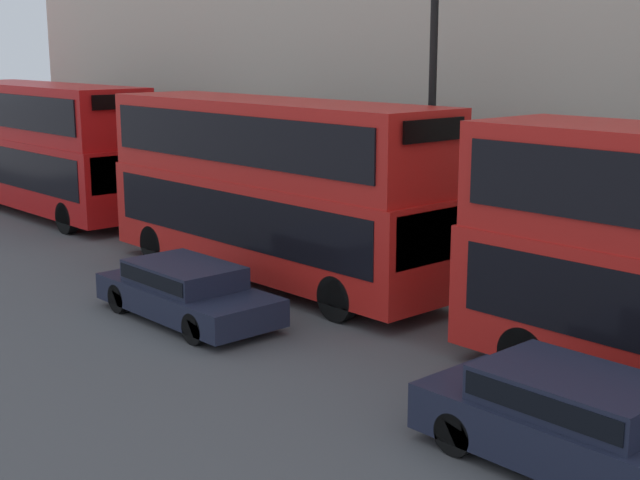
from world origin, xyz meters
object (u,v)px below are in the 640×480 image
Objects in this scene: bus_second_in_queue at (271,183)px; bus_third_in_queue at (46,143)px; car_hatchback at (186,290)px; car_dark_sedan at (578,421)px.

bus_third_in_queue reaches higher than bus_second_in_queue.
bus_third_in_queue is 2.27× the size of car_hatchback.
car_hatchback is (-3.40, -1.32, -1.79)m from bus_second_in_queue.
bus_third_in_queue is at bearing 81.53° from car_dark_sedan.
bus_second_in_queue is at bearing -90.00° from bus_third_in_queue.
bus_third_in_queue reaches higher than car_dark_sedan.
bus_third_in_queue is 14.00m from car_hatchback.
bus_third_in_queue is 2.25× the size of car_dark_sedan.
bus_third_in_queue reaches higher than car_hatchback.
bus_third_in_queue is 23.15m from car_dark_sedan.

